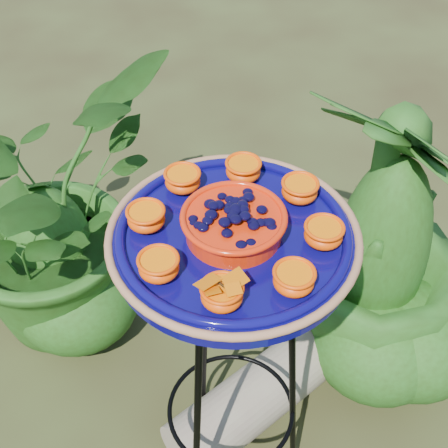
{
  "coord_description": "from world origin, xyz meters",
  "views": [
    {
      "loc": [
        -0.01,
        -0.8,
        1.83
      ],
      "look_at": [
        0.08,
        0.05,
        1.0
      ],
      "focal_mm": 50.0,
      "sensor_mm": 36.0,
      "label": 1
    }
  ],
  "objects": [
    {
      "name": "driftwood_log",
      "position": [
        0.19,
        0.2,
        0.1
      ],
      "size": [
        0.59,
        0.48,
        0.19
      ],
      "primitive_type": "cylinder",
      "rotation": [
        0.0,
        1.57,
        0.59
      ],
      "color": "gray",
      "rests_on": "ground"
    },
    {
      "name": "shrub_back_left",
      "position": [
        -0.43,
        0.73,
        0.47
      ],
      "size": [
        1.06,
        1.1,
        0.94
      ],
      "primitive_type": "imported",
      "rotation": [
        0.0,
        0.0,
        1.06
      ],
      "color": "#244813",
      "rests_on": "ground"
    },
    {
      "name": "tripod_stand",
      "position": [
        0.1,
        0.04,
        0.57
      ],
      "size": [
        0.44,
        0.44,
        0.93
      ],
      "rotation": [
        0.0,
        0.0,
        0.37
      ],
      "color": "black",
      "rests_on": "ground"
    },
    {
      "name": "shrub_back_right",
      "position": [
        0.61,
        0.45,
        0.5
      ],
      "size": [
        0.78,
        0.78,
        1.0
      ],
      "primitive_type": "imported",
      "rotation": [
        0.0,
        0.0,
        2.21
      ],
      "color": "#244813",
      "rests_on": "ground"
    },
    {
      "name": "feeder_dish",
      "position": [
        0.1,
        0.04,
        0.98
      ],
      "size": [
        0.61,
        0.61,
        0.11
      ],
      "rotation": [
        0.0,
        0.0,
        0.37
      ],
      "color": "#090752",
      "rests_on": "tripod_stand"
    }
  ]
}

